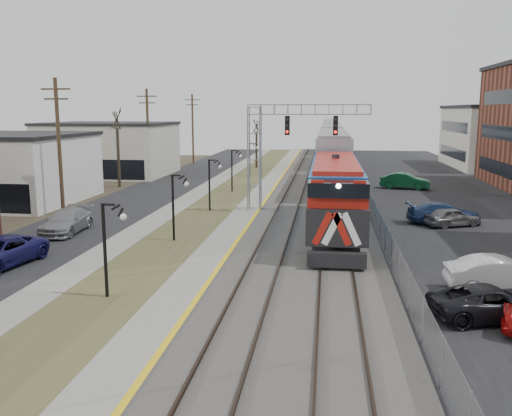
# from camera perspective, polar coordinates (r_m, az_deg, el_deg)

# --- Properties ---
(ground) EXTENTS (160.00, 160.00, 0.00)m
(ground) POSITION_cam_1_polar(r_m,az_deg,el_deg) (15.47, -12.95, -19.79)
(ground) COLOR #473D2D
(ground) RESTS_ON ground
(street_west) EXTENTS (7.00, 120.00, 0.04)m
(street_west) POSITION_cam_1_polar(r_m,az_deg,el_deg) (50.84, -11.49, 1.35)
(street_west) COLOR black
(street_west) RESTS_ON ground
(sidewalk) EXTENTS (2.00, 120.00, 0.08)m
(sidewalk) POSITION_cam_1_polar(r_m,az_deg,el_deg) (49.56, -6.56, 1.29)
(sidewalk) COLOR gray
(sidewalk) RESTS_ON ground
(grass_median) EXTENTS (4.00, 120.00, 0.06)m
(grass_median) POSITION_cam_1_polar(r_m,az_deg,el_deg) (48.93, -3.15, 1.21)
(grass_median) COLOR #424826
(grass_median) RESTS_ON ground
(platform) EXTENTS (2.00, 120.00, 0.24)m
(platform) POSITION_cam_1_polar(r_m,az_deg,el_deg) (48.46, 0.34, 1.25)
(platform) COLOR gray
(platform) RESTS_ON ground
(ballast_bed) EXTENTS (8.00, 120.00, 0.20)m
(ballast_bed) POSITION_cam_1_polar(r_m,az_deg,el_deg) (48.10, 6.26, 1.10)
(ballast_bed) COLOR #595651
(ballast_bed) RESTS_ON ground
(parking_lot) EXTENTS (16.00, 120.00, 0.04)m
(parking_lot) POSITION_cam_1_polar(r_m,az_deg,el_deg) (49.37, 20.33, 0.66)
(parking_lot) COLOR black
(parking_lot) RESTS_ON ground
(platform_edge) EXTENTS (0.24, 120.00, 0.01)m
(platform_edge) POSITION_cam_1_polar(r_m,az_deg,el_deg) (48.34, 1.38, 1.37)
(platform_edge) COLOR gold
(platform_edge) RESTS_ON platform
(track_near) EXTENTS (1.58, 120.00, 0.15)m
(track_near) POSITION_cam_1_polar(r_m,az_deg,el_deg) (48.16, 3.89, 1.36)
(track_near) COLOR #2D2119
(track_near) RESTS_ON ballast_bed
(track_far) EXTENTS (1.58, 120.00, 0.15)m
(track_far) POSITION_cam_1_polar(r_m,az_deg,el_deg) (48.07, 8.06, 1.26)
(track_far) COLOR #2D2119
(track_far) RESTS_ON ballast_bed
(train) EXTENTS (3.00, 108.65, 5.33)m
(train) POSITION_cam_1_polar(r_m,az_deg,el_deg) (81.14, 7.91, 6.77)
(train) COLOR #1454A4
(train) RESTS_ON ground
(signal_gantry) EXTENTS (9.00, 1.07, 8.15)m
(signal_gantry) POSITION_cam_1_polar(r_m,az_deg,el_deg) (40.71, 2.24, 7.27)
(signal_gantry) COLOR gray
(signal_gantry) RESTS_ON ground
(lampposts) EXTENTS (0.14, 62.14, 4.00)m
(lampposts) POSITION_cam_1_polar(r_m,az_deg,el_deg) (32.55, -8.58, 0.07)
(lampposts) COLOR black
(lampposts) RESTS_ON ground
(utility_poles) EXTENTS (0.28, 80.28, 10.00)m
(utility_poles) POSITION_cam_1_polar(r_m,az_deg,el_deg) (42.31, -20.00, 5.98)
(utility_poles) COLOR #4C3823
(utility_poles) RESTS_ON ground
(fence) EXTENTS (0.04, 120.00, 1.60)m
(fence) POSITION_cam_1_polar(r_m,az_deg,el_deg) (48.10, 11.29, 1.80)
(fence) COLOR gray
(fence) RESTS_ON ground
(bare_trees) EXTENTS (12.30, 42.30, 5.95)m
(bare_trees) POSITION_cam_1_polar(r_m,az_deg,el_deg) (54.56, -11.42, 4.79)
(bare_trees) COLOR #382D23
(bare_trees) RESTS_ON ground
(car_lot_b) EXTENTS (4.69, 1.76, 1.53)m
(car_lot_b) POSITION_cam_1_polar(r_m,az_deg,el_deg) (25.30, 24.51, -6.57)
(car_lot_b) COLOR #BBBBBB
(car_lot_b) RESTS_ON ground
(car_lot_c) EXTENTS (4.93, 3.02, 1.27)m
(car_lot_c) POSITION_cam_1_polar(r_m,az_deg,el_deg) (22.11, 23.65, -9.23)
(car_lot_c) COLOR black
(car_lot_c) RESTS_ON ground
(car_lot_d) EXTENTS (5.11, 2.55, 1.43)m
(car_lot_d) POSITION_cam_1_polar(r_m,az_deg,el_deg) (39.20, 19.15, -0.58)
(car_lot_d) COLOR navy
(car_lot_d) RESTS_ON ground
(car_lot_e) EXTENTS (4.05, 2.95, 1.28)m
(car_lot_e) POSITION_cam_1_polar(r_m,az_deg,el_deg) (38.46, 19.92, -0.94)
(car_lot_e) COLOR slate
(car_lot_e) RESTS_ON ground
(car_lot_f) EXTENTS (5.00, 2.69, 1.56)m
(car_lot_f) POSITION_cam_1_polar(r_m,az_deg,el_deg) (55.55, 15.41, 2.72)
(car_lot_f) COLOR #0E4826
(car_lot_f) RESTS_ON ground
(car_street_b) EXTENTS (2.28, 5.10, 1.45)m
(car_street_b) POSITION_cam_1_polar(r_m,az_deg,el_deg) (36.33, -19.32, -1.39)
(car_street_b) COLOR gray
(car_street_b) RESTS_ON ground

